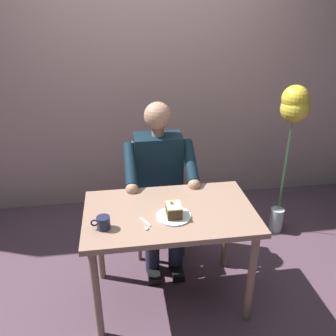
# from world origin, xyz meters

# --- Properties ---
(ground_plane) EXTENTS (14.00, 14.00, 0.00)m
(ground_plane) POSITION_xyz_m (0.00, 0.00, 0.00)
(ground_plane) COLOR #593E4E
(cafe_rear_panel) EXTENTS (6.40, 0.12, 3.00)m
(cafe_rear_panel) POSITION_xyz_m (0.00, -1.47, 1.50)
(cafe_rear_panel) COLOR #B69591
(cafe_rear_panel) RESTS_ON ground
(dining_table) EXTENTS (1.07, 0.65, 0.72)m
(dining_table) POSITION_xyz_m (0.00, 0.00, 0.62)
(dining_table) COLOR #9F7B66
(dining_table) RESTS_ON ground
(chair) EXTENTS (0.42, 0.42, 0.89)m
(chair) POSITION_xyz_m (0.00, -0.68, 0.48)
(chair) COLOR gray
(chair) RESTS_ON ground
(seated_person) EXTENTS (0.53, 0.58, 1.26)m
(seated_person) POSITION_xyz_m (-0.00, -0.51, 0.65)
(seated_person) COLOR #0F2432
(seated_person) RESTS_ON ground
(dessert_plate) EXTENTS (0.21, 0.21, 0.01)m
(dessert_plate) POSITION_xyz_m (-0.01, 0.07, 0.72)
(dessert_plate) COLOR white
(dessert_plate) RESTS_ON dining_table
(cake_slice) EXTENTS (0.09, 0.11, 0.10)m
(cake_slice) POSITION_xyz_m (-0.01, 0.07, 0.77)
(cake_slice) COLOR #4F381B
(cake_slice) RESTS_ON dessert_plate
(coffee_cup) EXTENTS (0.11, 0.08, 0.08)m
(coffee_cup) POSITION_xyz_m (0.41, 0.13, 0.76)
(coffee_cup) COLOR #202443
(coffee_cup) RESTS_ON dining_table
(dessert_spoon) EXTENTS (0.06, 0.14, 0.01)m
(dessert_spoon) POSITION_xyz_m (0.16, 0.14, 0.72)
(dessert_spoon) COLOR silver
(dessert_spoon) RESTS_ON dining_table
(balloon_display) EXTENTS (0.23, 0.23, 1.33)m
(balloon_display) POSITION_xyz_m (-1.10, -0.68, 1.04)
(balloon_display) COLOR #B2C1C6
(balloon_display) RESTS_ON ground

